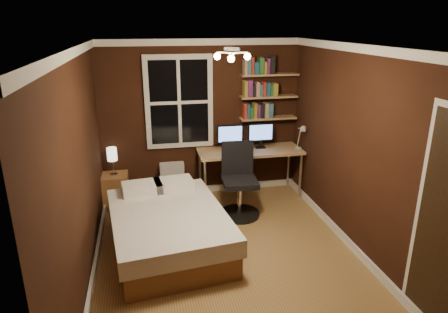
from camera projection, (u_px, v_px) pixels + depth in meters
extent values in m
plane|color=brown|center=(229.00, 259.00, 4.86)|extent=(4.20, 4.20, 0.00)
cube|color=black|center=(201.00, 119.00, 6.41)|extent=(3.20, 0.04, 2.50)
cube|color=black|center=(79.00, 172.00, 4.15)|extent=(0.04, 4.20, 2.50)
cube|color=black|center=(360.00, 153.00, 4.76)|extent=(0.04, 4.20, 2.50)
cube|color=white|center=(230.00, 46.00, 4.06)|extent=(3.20, 4.20, 0.02)
cube|color=silver|center=(179.00, 102.00, 6.21)|extent=(1.06, 0.06, 1.46)
cube|color=tan|center=(268.00, 118.00, 6.50)|extent=(0.92, 0.22, 0.03)
cube|color=tan|center=(269.00, 97.00, 6.39)|extent=(0.92, 0.22, 0.03)
cube|color=tan|center=(269.00, 75.00, 6.28)|extent=(0.92, 0.22, 0.03)
cube|color=brown|center=(169.00, 238.00, 5.03)|extent=(1.49, 1.97, 0.29)
cube|color=silver|center=(168.00, 220.00, 4.95)|extent=(1.57, 2.03, 0.22)
cube|color=white|center=(142.00, 188.00, 5.47)|extent=(0.57, 0.43, 0.13)
cube|color=white|center=(174.00, 184.00, 5.60)|extent=(0.57, 0.43, 0.13)
cube|color=brown|center=(115.00, 190.00, 6.22)|extent=(0.41, 0.41, 0.50)
cube|color=beige|center=(172.00, 180.00, 6.52)|extent=(0.39, 0.14, 0.58)
cube|color=tan|center=(250.00, 151.00, 6.39)|extent=(1.67, 0.63, 0.04)
cylinder|color=beige|center=(205.00, 184.00, 6.12)|extent=(0.04, 0.04, 0.75)
cylinder|color=beige|center=(300.00, 177.00, 6.41)|extent=(0.04, 0.04, 0.75)
cylinder|color=beige|center=(200.00, 172.00, 6.62)|extent=(0.04, 0.04, 0.75)
cylinder|color=beige|center=(288.00, 165.00, 6.92)|extent=(0.04, 0.04, 0.75)
cylinder|color=black|center=(239.00, 214.00, 5.94)|extent=(0.60, 0.60, 0.05)
cylinder|color=silver|center=(240.00, 198.00, 5.86)|extent=(0.07, 0.07, 0.45)
cube|color=black|center=(240.00, 182.00, 5.78)|extent=(0.52, 0.52, 0.08)
cube|color=black|center=(237.00, 158.00, 5.88)|extent=(0.47, 0.08, 0.51)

